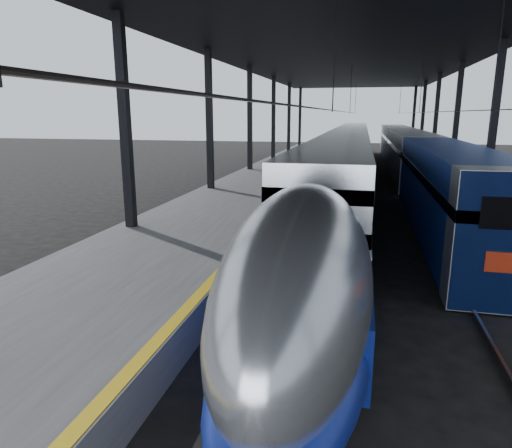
% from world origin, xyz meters
% --- Properties ---
extents(ground, '(160.00, 160.00, 0.00)m').
position_xyz_m(ground, '(0.00, 0.00, 0.00)').
color(ground, black).
rests_on(ground, ground).
extents(platform, '(6.00, 80.00, 1.00)m').
position_xyz_m(platform, '(-3.50, 20.00, 0.50)').
color(platform, '#4C4C4F').
rests_on(platform, ground).
extents(yellow_strip, '(0.30, 80.00, 0.01)m').
position_xyz_m(yellow_strip, '(-0.70, 20.00, 1.00)').
color(yellow_strip, gold).
rests_on(yellow_strip, platform).
extents(rails, '(6.52, 80.00, 0.16)m').
position_xyz_m(rails, '(4.50, 20.00, 0.08)').
color(rails, slate).
rests_on(rails, ground).
extents(canopy, '(18.00, 75.00, 9.47)m').
position_xyz_m(canopy, '(1.90, 20.00, 9.12)').
color(canopy, black).
rests_on(canopy, ground).
extents(tgv_train, '(2.91, 65.20, 4.17)m').
position_xyz_m(tgv_train, '(2.00, 24.69, 1.95)').
color(tgv_train, '#B6B8BE').
rests_on(tgv_train, ground).
extents(second_train, '(2.89, 56.05, 3.98)m').
position_xyz_m(second_train, '(7.00, 28.73, 2.02)').
color(second_train, navy).
rests_on(second_train, ground).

